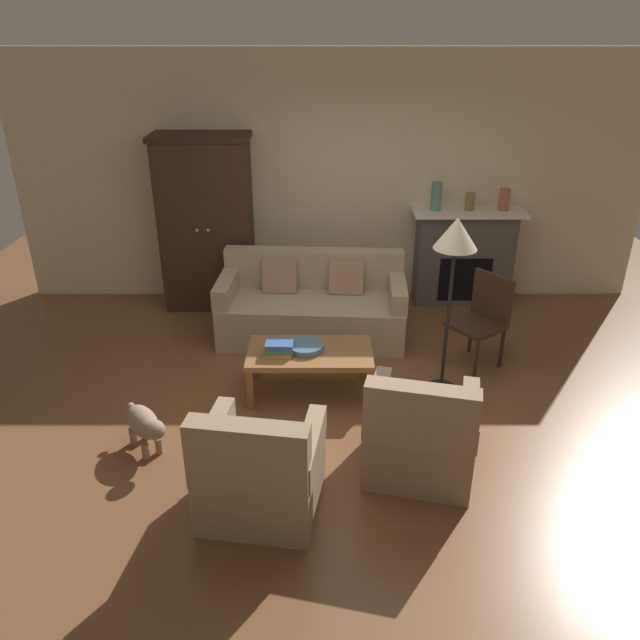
{
  "coord_description": "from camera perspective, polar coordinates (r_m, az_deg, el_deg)",
  "views": [
    {
      "loc": [
        -0.12,
        -4.48,
        3.02
      ],
      "look_at": [
        -0.15,
        0.62,
        0.55
      ],
      "focal_mm": 34.56,
      "sensor_mm": 36.0,
      "label": 1
    }
  ],
  "objects": [
    {
      "name": "fireplace",
      "position": [
        7.4,
        13.41,
        5.78
      ],
      "size": [
        1.26,
        0.48,
        1.12
      ],
      "color": "#4C4947",
      "rests_on": "ground"
    },
    {
      "name": "armchair_near_right",
      "position": [
        4.61,
        9.5,
        -10.5
      ],
      "size": [
        0.92,
        0.92,
        0.88
      ],
      "color": "#997F60",
      "rests_on": "ground"
    },
    {
      "name": "floor_lamp",
      "position": [
        5.18,
        12.68,
        6.85
      ],
      "size": [
        0.36,
        0.36,
        1.61
      ],
      "color": "black",
      "rests_on": "ground"
    },
    {
      "name": "book_stack",
      "position": [
        5.35,
        -3.55,
        -2.61
      ],
      "size": [
        0.26,
        0.19,
        0.11
      ],
      "color": "gold",
      "rests_on": "coffee_table"
    },
    {
      "name": "armchair_near_left",
      "position": [
        4.25,
        -5.33,
        -13.84
      ],
      "size": [
        0.88,
        0.87,
        0.88
      ],
      "color": "#997F60",
      "rests_on": "ground"
    },
    {
      "name": "fruit_bowl",
      "position": [
        5.42,
        -1.09,
        -2.51
      ],
      "size": [
        0.32,
        0.32,
        0.06
      ],
      "primitive_type": "cylinder",
      "color": "slate",
      "rests_on": "coffee_table"
    },
    {
      "name": "coffee_table",
      "position": [
        5.44,
        -0.71,
        -3.35
      ],
      "size": [
        1.1,
        0.6,
        0.42
      ],
      "color": "olive",
      "rests_on": "ground"
    },
    {
      "name": "ground_plane",
      "position": [
        5.41,
        1.56,
        -8.13
      ],
      "size": [
        9.6,
        9.6,
        0.0
      ],
      "primitive_type": "plane",
      "color": "brown"
    },
    {
      "name": "mantel_vase_terracotta",
      "position": [
        7.29,
        16.94,
        10.61
      ],
      "size": [
        0.12,
        0.12,
        0.24
      ],
      "primitive_type": "cylinder",
      "color": "#A86042",
      "rests_on": "fireplace"
    },
    {
      "name": "mantel_vase_bronze",
      "position": [
        7.2,
        13.97,
        10.58
      ],
      "size": [
        0.11,
        0.11,
        0.19
      ],
      "primitive_type": "cylinder",
      "color": "olive",
      "rests_on": "fireplace"
    },
    {
      "name": "couch",
      "position": [
        6.48,
        -0.48,
        1.2
      ],
      "size": [
        1.96,
        0.96,
        0.86
      ],
      "color": "tan",
      "rests_on": "ground"
    },
    {
      "name": "mantel_vase_jade",
      "position": [
        7.1,
        10.98,
        11.17
      ],
      "size": [
        0.12,
        0.12,
        0.31
      ],
      "primitive_type": "cylinder",
      "color": "slate",
      "rests_on": "fireplace"
    },
    {
      "name": "back_wall",
      "position": [
        7.22,
        1.29,
        12.87
      ],
      "size": [
        7.2,
        0.1,
        2.8
      ],
      "primitive_type": "cube",
      "color": "beige",
      "rests_on": "ground"
    },
    {
      "name": "dog",
      "position": [
        4.97,
        -15.69,
        -9.24
      ],
      "size": [
        0.42,
        0.48,
        0.39
      ],
      "color": "gray",
      "rests_on": "ground"
    },
    {
      "name": "side_chair_wooden",
      "position": [
        6.05,
        15.09,
        0.41
      ],
      "size": [
        0.62,
        0.62,
        0.9
      ],
      "color": "#382319",
      "rests_on": "ground"
    },
    {
      "name": "armoire",
      "position": [
        7.12,
        -10.18,
        8.82
      ],
      "size": [
        1.06,
        0.57,
        1.96
      ],
      "color": "#382319",
      "rests_on": "ground"
    }
  ]
}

